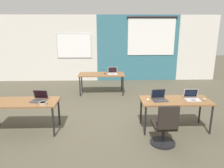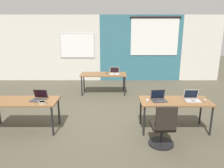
{
  "view_description": "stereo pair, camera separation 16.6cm",
  "coord_description": "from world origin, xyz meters",
  "px_view_note": "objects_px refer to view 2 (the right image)",
  "views": [
    {
      "loc": [
        0.14,
        -5.29,
        2.4
      ],
      "look_at": [
        0.32,
        0.54,
        0.8
      ],
      "focal_mm": 34.86,
      "sensor_mm": 36.0,
      "label": 1
    },
    {
      "loc": [
        0.3,
        -5.29,
        2.4
      ],
      "look_at": [
        0.32,
        0.54,
        0.8
      ],
      "focal_mm": 34.86,
      "sensor_mm": 36.0,
      "label": 2
    }
  ],
  "objects_px": {
    "desk_far_center": "(103,75)",
    "laptop_far_right": "(114,72)",
    "snack_bowl": "(42,102)",
    "laptop_near_right_end": "(191,98)",
    "mouse_near_right_inner": "(147,100)",
    "laptop_near_right_inner": "(158,98)",
    "desk_near_left": "(22,103)",
    "mouse_far_right": "(106,73)",
    "laptop_near_left_inner": "(38,98)",
    "desk_near_right": "(174,103)",
    "chair_near_right_inner": "(162,129)",
    "mouse_near_right_end": "(204,100)"
  },
  "relations": [
    {
      "from": "mouse_near_right_end",
      "to": "chair_near_right_inner",
      "type": "xyz_separation_m",
      "value": [
        -1.09,
        -0.72,
        -0.36
      ]
    },
    {
      "from": "laptop_near_left_inner",
      "to": "laptop_near_right_inner",
      "type": "xyz_separation_m",
      "value": [
        2.75,
        -0.03,
        0.0
      ]
    },
    {
      "from": "laptop_near_right_inner",
      "to": "laptop_far_right",
      "type": "bearing_deg",
      "value": 102.07
    },
    {
      "from": "mouse_near_right_end",
      "to": "snack_bowl",
      "type": "bearing_deg",
      "value": -176.92
    },
    {
      "from": "laptop_near_right_end",
      "to": "chair_near_right_inner",
      "type": "bearing_deg",
      "value": -135.85
    },
    {
      "from": "desk_far_center",
      "to": "laptop_near_left_inner",
      "type": "relative_size",
      "value": 4.4
    },
    {
      "from": "laptop_near_right_end",
      "to": "mouse_near_right_inner",
      "type": "relative_size",
      "value": 3.32
    },
    {
      "from": "snack_bowl",
      "to": "desk_near_right",
      "type": "bearing_deg",
      "value": 4.22
    },
    {
      "from": "desk_far_center",
      "to": "laptop_near_right_end",
      "type": "distance_m",
      "value": 3.51
    },
    {
      "from": "desk_near_left",
      "to": "mouse_near_right_inner",
      "type": "relative_size",
      "value": 15.82
    },
    {
      "from": "desk_far_center",
      "to": "laptop_far_right",
      "type": "xyz_separation_m",
      "value": [
        0.39,
        0.01,
        0.11
      ]
    },
    {
      "from": "chair_near_right_inner",
      "to": "mouse_far_right",
      "type": "xyz_separation_m",
      "value": [
        -1.21,
        3.54,
        0.36
      ]
    },
    {
      "from": "desk_near_right",
      "to": "laptop_near_right_inner",
      "type": "distance_m",
      "value": 0.39
    },
    {
      "from": "snack_bowl",
      "to": "mouse_far_right",
      "type": "bearing_deg",
      "value": 66.09
    },
    {
      "from": "laptop_near_left_inner",
      "to": "chair_near_right_inner",
      "type": "height_order",
      "value": "laptop_near_left_inner"
    },
    {
      "from": "desk_near_left",
      "to": "snack_bowl",
      "type": "distance_m",
      "value": 0.58
    },
    {
      "from": "desk_near_left",
      "to": "mouse_near_right_end",
      "type": "height_order",
      "value": "mouse_near_right_end"
    },
    {
      "from": "laptop_near_left_inner",
      "to": "mouse_near_right_end",
      "type": "distance_m",
      "value": 3.79
    },
    {
      "from": "desk_near_right",
      "to": "laptop_far_right",
      "type": "distance_m",
      "value": 3.13
    },
    {
      "from": "laptop_near_right_end",
      "to": "snack_bowl",
      "type": "bearing_deg",
      "value": -174.83
    },
    {
      "from": "desk_near_left",
      "to": "desk_near_right",
      "type": "relative_size",
      "value": 1.0
    },
    {
      "from": "desk_far_center",
      "to": "chair_near_right_inner",
      "type": "bearing_deg",
      "value": -69.56
    },
    {
      "from": "desk_near_right",
      "to": "laptop_near_right_end",
      "type": "distance_m",
      "value": 0.4
    },
    {
      "from": "desk_near_right",
      "to": "laptop_far_right",
      "type": "relative_size",
      "value": 4.81
    },
    {
      "from": "laptop_near_right_inner",
      "to": "laptop_far_right",
      "type": "height_order",
      "value": "laptop_near_right_inner"
    },
    {
      "from": "mouse_near_right_end",
      "to": "laptop_near_left_inner",
      "type": "bearing_deg",
      "value": 179.12
    },
    {
      "from": "laptop_far_right",
      "to": "mouse_near_right_inner",
      "type": "bearing_deg",
      "value": -75.21
    },
    {
      "from": "desk_near_right",
      "to": "desk_far_center",
      "type": "bearing_deg",
      "value": 122.01
    },
    {
      "from": "mouse_near_right_inner",
      "to": "snack_bowl",
      "type": "bearing_deg",
      "value": -174.9
    },
    {
      "from": "mouse_far_right",
      "to": "snack_bowl",
      "type": "height_order",
      "value": "snack_bowl"
    },
    {
      "from": "desk_near_left",
      "to": "desk_near_right",
      "type": "distance_m",
      "value": 3.5
    },
    {
      "from": "mouse_near_right_end",
      "to": "mouse_near_right_inner",
      "type": "distance_m",
      "value": 1.3
    },
    {
      "from": "laptop_near_right_end",
      "to": "snack_bowl",
      "type": "distance_m",
      "value": 3.37
    },
    {
      "from": "laptop_near_left_inner",
      "to": "laptop_near_right_end",
      "type": "distance_m",
      "value": 3.51
    },
    {
      "from": "mouse_near_right_inner",
      "to": "mouse_far_right",
      "type": "relative_size",
      "value": 0.95
    },
    {
      "from": "desk_near_left",
      "to": "mouse_near_right_inner",
      "type": "bearing_deg",
      "value": -0.22
    },
    {
      "from": "laptop_near_right_end",
      "to": "mouse_far_right",
      "type": "bearing_deg",
      "value": 127.19
    },
    {
      "from": "laptop_far_right",
      "to": "mouse_far_right",
      "type": "xyz_separation_m",
      "value": [
        -0.28,
        -0.02,
        -0.03
      ]
    },
    {
      "from": "mouse_far_right",
      "to": "laptop_far_right",
      "type": "bearing_deg",
      "value": 3.79
    },
    {
      "from": "laptop_near_left_inner",
      "to": "mouse_far_right",
      "type": "relative_size",
      "value": 3.41
    },
    {
      "from": "desk_far_center",
      "to": "laptop_far_right",
      "type": "relative_size",
      "value": 4.81
    },
    {
      "from": "desk_near_left",
      "to": "laptop_far_right",
      "type": "bearing_deg",
      "value": 52.74
    },
    {
      "from": "snack_bowl",
      "to": "desk_far_center",
      "type": "bearing_deg",
      "value": 67.96
    },
    {
      "from": "laptop_near_right_inner",
      "to": "snack_bowl",
      "type": "height_order",
      "value": "laptop_near_right_inner"
    },
    {
      "from": "mouse_near_right_inner",
      "to": "laptop_near_left_inner",
      "type": "bearing_deg",
      "value": 178.96
    },
    {
      "from": "desk_far_center",
      "to": "laptop_near_right_inner",
      "type": "relative_size",
      "value": 4.43
    },
    {
      "from": "desk_near_right",
      "to": "desk_far_center",
      "type": "distance_m",
      "value": 3.3
    },
    {
      "from": "desk_far_center",
      "to": "snack_bowl",
      "type": "height_order",
      "value": "snack_bowl"
    },
    {
      "from": "desk_near_left",
      "to": "mouse_far_right",
      "type": "relative_size",
      "value": 14.99
    },
    {
      "from": "desk_near_right",
      "to": "chair_near_right_inner",
      "type": "bearing_deg",
      "value": -120.06
    }
  ]
}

